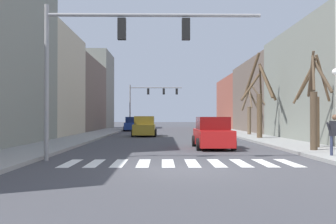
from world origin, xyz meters
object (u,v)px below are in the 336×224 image
Objects in this scene: traffic_signal_far at (150,96)px; street_tree_left_near at (259,97)px; car_at_intersection at (133,124)px; street_tree_right_near at (250,111)px; street_tree_right_mid at (315,109)px; pedestrian_on_left_sidewalk at (335,131)px; car_parked_right_mid at (213,134)px; car_parked_left_far at (145,127)px; street_tree_left_mid at (314,104)px; traffic_signal_near at (113,45)px.

traffic_signal_far is 27.35m from street_tree_left_near.
car_at_intersection is 1.01× the size of street_tree_right_near.
pedestrian_on_left_sidewalk is at bearing -102.01° from street_tree_right_mid.
street_tree_left_near reaches higher than car_parked_right_mid.
street_tree_right_near is at bearing 83.96° from street_tree_left_near.
car_at_intersection is 1.04× the size of car_parked_left_far.
street_tree_right_near is (5.19, 13.82, 1.44)m from car_parked_right_mid.
street_tree_left_mid is (9.00, -36.70, -2.36)m from traffic_signal_far.
street_tree_left_near is at bearing 93.87° from street_tree_right_mid.
street_tree_right_near is at bearing 88.24° from pedestrian_on_left_sidewalk.
car_parked_left_far is at bearing 118.02° from street_tree_left_mid.
car_parked_right_mid is at bearing 167.96° from street_tree_right_mid.
pedestrian_on_left_sidewalk is 0.34× the size of street_tree_right_mid.
car_at_intersection is 34.53m from pedestrian_on_left_sidewalk.
street_tree_left_near reaches higher than street_tree_left_mid.
street_tree_left_mid is at bearing -160.30° from car_at_intersection.
traffic_signal_near is at bearing -177.17° from car_at_intersection.
street_tree_right_mid is at bearing 32.84° from car_parked_left_far.
traffic_signal_far is 1.54× the size of street_tree_right_near.
traffic_signal_near is 1.31× the size of street_tree_left_near.
car_at_intersection is 0.74× the size of street_tree_left_near.
street_tree_left_near is (10.93, -19.24, 2.39)m from car_at_intersection.
traffic_signal_far is 36.37m from street_tree_right_mid.
pedestrian_on_left_sidewalk is 19.39m from street_tree_right_near.
car_parked_left_far is 2.79× the size of pedestrian_on_left_sidewalk.
car_parked_left_far is at bearing 88.91° from traffic_signal_near.
street_tree_left_near is at bearing 56.60° from traffic_signal_near.
pedestrian_on_left_sidewalk is (8.59, -19.18, 0.31)m from car_parked_left_far.
pedestrian_on_left_sidewalk is 2.92m from street_tree_left_mid.
pedestrian_on_left_sidewalk reaches higher than car_at_intersection.
traffic_signal_far reaches higher than street_tree_left_mid.
traffic_signal_far is at bearing 89.77° from traffic_signal_near.
car_parked_right_mid is at bearing 147.39° from street_tree_left_mid.
street_tree_left_near is at bearing -150.40° from car_at_intersection.
car_parked_right_mid is 2.79× the size of pedestrian_on_left_sidewalk.
street_tree_left_near reaches higher than car_at_intersection.
car_parked_left_far is (0.37, 19.63, -3.70)m from traffic_signal_near.
traffic_signal_far reaches higher than car_parked_right_mid.
street_tree_right_mid is (9.53, -14.76, 1.30)m from car_parked_left_far.
traffic_signal_far is at bearing 115.90° from street_tree_right_near.
traffic_signal_far is at bearing -179.41° from car_parked_left_far.
street_tree_left_mid is (4.47, -2.86, 1.51)m from car_parked_right_mid.
car_parked_right_mid is 5.49m from street_tree_right_mid.
pedestrian_on_left_sidewalk is at bearing -94.21° from street_tree_left_mid.
street_tree_right_mid reaches higher than pedestrian_on_left_sidewalk.
traffic_signal_far reaches higher than street_tree_right_near.
traffic_signal_near is at bearing -90.23° from traffic_signal_far.
street_tree_left_mid is at bearing -90.62° from street_tree_left_near.
street_tree_left_near is (-0.61, -5.72, 0.95)m from street_tree_right_near.
traffic_signal_near is at bearing -1.09° from car_parked_left_far.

